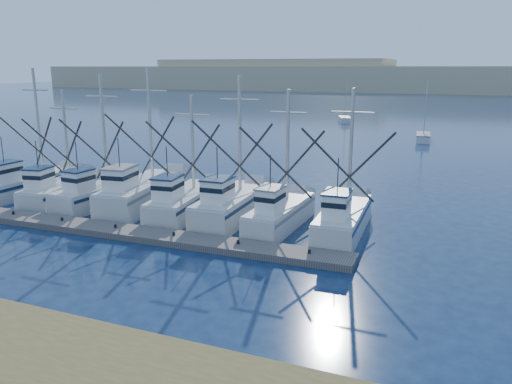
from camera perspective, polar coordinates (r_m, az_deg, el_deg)
ground at (r=21.15m, az=-3.86°, el=-13.45°), size 500.00×500.00×0.00m
floating_dock at (r=31.28m, az=-15.74°, el=-4.28°), size 28.87×2.51×0.38m
dune_ridge at (r=227.04m, az=20.26°, el=12.05°), size 360.00×60.00×10.00m
trawler_fleet at (r=34.92m, az=-10.78°, el=-0.73°), size 27.68×9.20×9.75m
sailboat_near at (r=71.68m, az=18.56°, el=5.94°), size 2.09×5.54×8.10m
sailboat_far at (r=92.87m, az=10.11°, el=8.16°), size 3.51×5.56×8.10m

